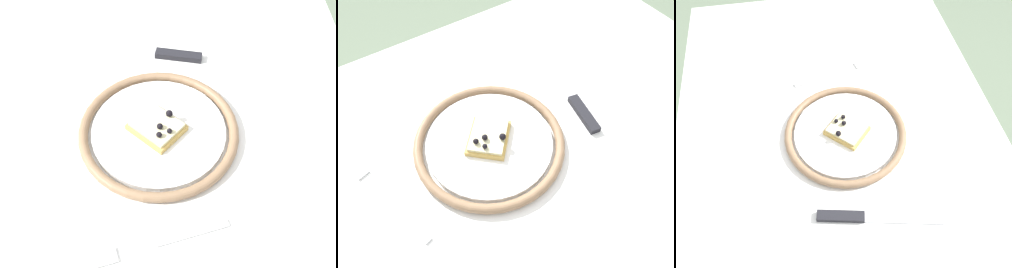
# 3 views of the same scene
# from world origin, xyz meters

# --- Properties ---
(ground_plane) EXTENTS (6.00, 6.00, 0.00)m
(ground_plane) POSITION_xyz_m (0.00, 0.00, 0.00)
(ground_plane) COLOR slate
(dining_table) EXTENTS (1.10, 0.72, 0.77)m
(dining_table) POSITION_xyz_m (0.00, 0.00, 0.67)
(dining_table) COLOR white
(dining_table) RESTS_ON ground_plane
(plate) EXTENTS (0.27, 0.27, 0.02)m
(plate) POSITION_xyz_m (-0.02, 0.01, 0.78)
(plate) COLOR white
(plate) RESTS_ON dining_table
(pizza_slice_near) EXTENTS (0.10, 0.10, 0.03)m
(pizza_slice_near) POSITION_xyz_m (-0.02, 0.01, 0.79)
(pizza_slice_near) COLOR tan
(pizza_slice_near) RESTS_ON plate
(knife) EXTENTS (0.07, 0.24, 0.01)m
(knife) POSITION_xyz_m (0.17, 0.00, 0.78)
(knife) COLOR silver
(knife) RESTS_ON dining_table
(fork) EXTENTS (0.07, 0.20, 0.00)m
(fork) POSITION_xyz_m (-0.21, 0.01, 0.77)
(fork) COLOR silver
(fork) RESTS_ON dining_table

